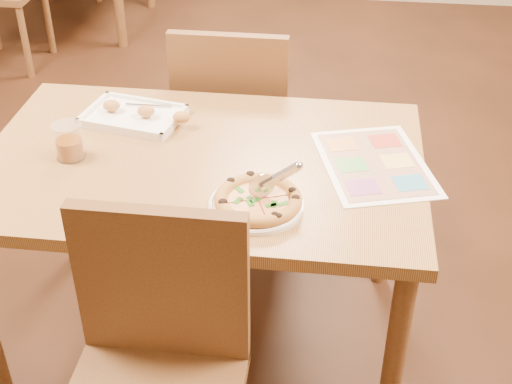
# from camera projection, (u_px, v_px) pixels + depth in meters

# --- Properties ---
(dining_table) EXTENTS (1.30, 0.85, 0.72)m
(dining_table) POSITION_uv_depth(u_px,v_px,m) (203.00, 183.00, 2.14)
(dining_table) COLOR #A67F42
(dining_table) RESTS_ON ground
(chair_near) EXTENTS (0.42, 0.42, 0.47)m
(chair_near) POSITION_uv_depth(u_px,v_px,m) (156.00, 346.00, 1.69)
(chair_near) COLOR brown
(chair_near) RESTS_ON ground
(chair_far) EXTENTS (0.42, 0.42, 0.47)m
(chair_far) POSITION_uv_depth(u_px,v_px,m) (233.00, 109.00, 2.67)
(chair_far) COLOR brown
(chair_far) RESTS_ON ground
(plate) EXTENTS (0.29, 0.29, 0.01)m
(plate) POSITION_uv_depth(u_px,v_px,m) (256.00, 205.00, 1.88)
(plate) COLOR white
(plate) RESTS_ON dining_table
(pizza) EXTENTS (0.23, 0.23, 0.04)m
(pizza) POSITION_uv_depth(u_px,v_px,m) (258.00, 200.00, 1.87)
(pizza) COLOR #CA8E45
(pizza) RESTS_ON plate
(pizza_cutter) EXTENTS (0.13, 0.08, 0.08)m
(pizza_cutter) POSITION_uv_depth(u_px,v_px,m) (274.00, 179.00, 1.86)
(pizza_cutter) COLOR silver
(pizza_cutter) RESTS_ON pizza
(appetizer_tray) EXTENTS (0.36, 0.26, 0.06)m
(appetizer_tray) POSITION_uv_depth(u_px,v_px,m) (136.00, 116.00, 2.27)
(appetizer_tray) COLOR white
(appetizer_tray) RESTS_ON dining_table
(glass_tumbler) EXTENTS (0.09, 0.09, 0.11)m
(glass_tumbler) POSITION_uv_depth(u_px,v_px,m) (69.00, 143.00, 2.07)
(glass_tumbler) COLOR #793A09
(glass_tumbler) RESTS_ON dining_table
(menu) EXTENTS (0.39, 0.47, 0.00)m
(menu) POSITION_uv_depth(u_px,v_px,m) (374.00, 163.00, 2.06)
(menu) COLOR white
(menu) RESTS_ON dining_table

